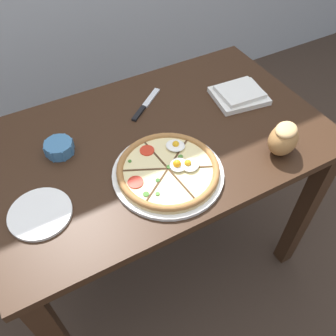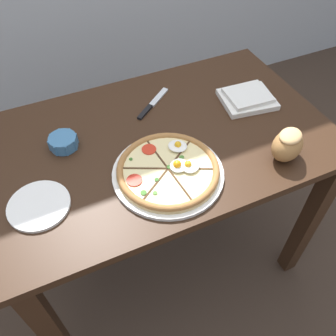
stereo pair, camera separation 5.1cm
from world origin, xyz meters
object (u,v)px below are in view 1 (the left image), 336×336
dining_table (157,165)px  ramekin_bowl (59,147)px  napkin_folded (239,95)px  pizza (168,170)px  bread_piece_near (284,138)px  knife_spare (146,104)px  side_saucer (40,213)px

dining_table → ramekin_bowl: (-0.30, 0.08, 0.16)m
napkin_folded → pizza: bearing=-153.7°
napkin_folded → ramekin_bowl: bearing=176.1°
bread_piece_near → knife_spare: 0.49m
knife_spare → side_saucer: (-0.46, -0.28, 0.00)m
knife_spare → side_saucer: 0.54m
knife_spare → side_saucer: bearing=173.7°
dining_table → ramekin_bowl: size_ratio=12.04×
napkin_folded → knife_spare: 0.34m
knife_spare → napkin_folded: bearing=-59.7°
bread_piece_near → napkin_folded: bearing=80.6°
napkin_folded → side_saucer: size_ratio=1.18×
napkin_folded → side_saucer: (-0.77, -0.16, -0.01)m
side_saucer → dining_table: bearing=16.1°
ramekin_bowl → dining_table: bearing=-15.8°
napkin_folded → side_saucer: napkin_folded is taller
napkin_folded → side_saucer: bearing=-168.4°
dining_table → pizza: (-0.04, -0.16, 0.16)m
ramekin_bowl → knife_spare: (0.34, 0.08, -0.02)m
dining_table → pizza: pizza is taller
side_saucer → ramekin_bowl: bearing=59.7°
knife_spare → side_saucer: size_ratio=0.96×
bread_piece_near → side_saucer: 0.74m
pizza → napkin_folded: (0.40, 0.20, -0.00)m
dining_table → bread_piece_near: bread_piece_near is taller
ramekin_bowl → side_saucer: 0.24m
napkin_folded → knife_spare: size_ratio=1.24×
pizza → knife_spare: (0.09, 0.32, -0.01)m
pizza → ramekin_bowl: (-0.25, 0.24, 0.00)m
pizza → ramekin_bowl: 0.35m
ramekin_bowl → side_saucer: ramekin_bowl is taller
bread_piece_near → dining_table: bearing=142.4°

